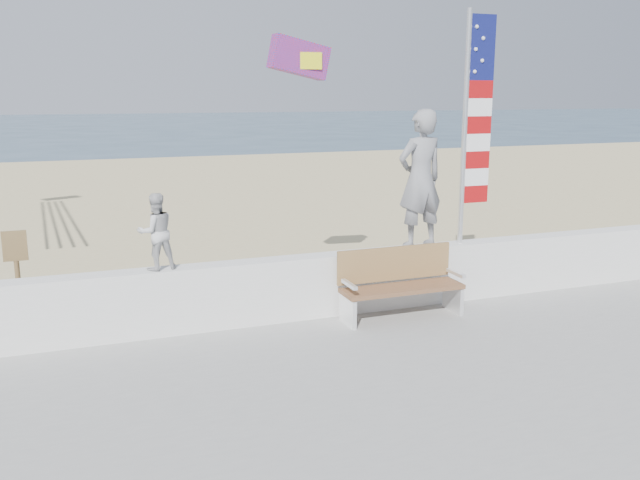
# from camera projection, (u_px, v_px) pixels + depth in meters

# --- Properties ---
(ground) EXTENTS (220.00, 220.00, 0.00)m
(ground) POSITION_uv_depth(u_px,v_px,m) (357.00, 382.00, 8.07)
(ground) COLOR #2E475D
(ground) RESTS_ON ground
(sand) EXTENTS (90.00, 40.00, 0.08)m
(sand) POSITION_uv_depth(u_px,v_px,m) (208.00, 234.00, 16.30)
(sand) COLOR #CAB987
(sand) RESTS_ON ground
(seawall) EXTENTS (30.00, 0.35, 0.90)m
(seawall) POSITION_uv_depth(u_px,v_px,m) (302.00, 287.00, 9.77)
(seawall) COLOR silver
(seawall) RESTS_ON boardwalk
(adult) EXTENTS (0.81, 0.58, 2.07)m
(adult) POSITION_uv_depth(u_px,v_px,m) (420.00, 179.00, 10.09)
(adult) COLOR gray
(adult) RESTS_ON seawall
(child) EXTENTS (0.56, 0.48, 1.02)m
(child) POSITION_uv_depth(u_px,v_px,m) (156.00, 232.00, 8.87)
(child) COLOR #BDBDBD
(child) RESTS_ON seawall
(bench) EXTENTS (1.80, 0.57, 1.00)m
(bench) POSITION_uv_depth(u_px,v_px,m) (399.00, 282.00, 9.80)
(bench) COLOR brown
(bench) RESTS_ON boardwalk
(flag) EXTENTS (0.50, 0.08, 3.50)m
(flag) POSITION_uv_depth(u_px,v_px,m) (472.00, 119.00, 10.20)
(flag) COLOR silver
(flag) RESTS_ON seawall
(parafoil_kite) EXTENTS (1.01, 0.35, 0.68)m
(parafoil_kite) POSITION_uv_depth(u_px,v_px,m) (301.00, 58.00, 10.31)
(parafoil_kite) COLOR red
(parafoil_kite) RESTS_ON ground
(sign) EXTENTS (0.32, 0.07, 1.46)m
(sign) POSITION_uv_depth(u_px,v_px,m) (17.00, 273.00, 9.32)
(sign) COLOR brown
(sign) RESTS_ON sand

